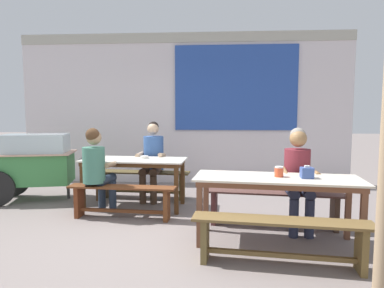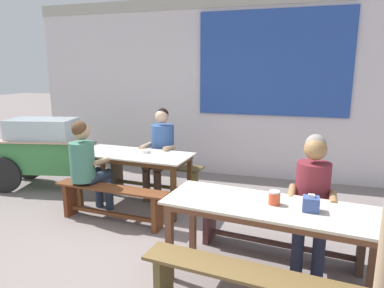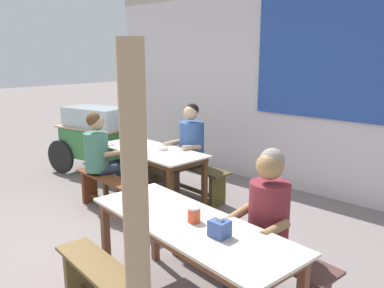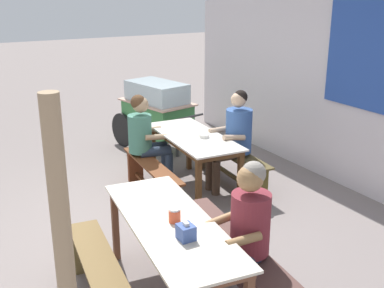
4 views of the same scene
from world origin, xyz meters
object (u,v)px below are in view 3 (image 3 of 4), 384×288
Objects in this scene: tissue_box at (220,228)px; wooden_support_post at (138,277)px; bench_far_back at (184,173)px; condiment_jar at (194,215)px; food_cart at (95,134)px; dining_table_near at (189,231)px; dining_table_far at (151,155)px; person_center_facing at (188,146)px; person_left_back_turned at (102,153)px; person_right_near_table at (263,219)px; bench_far_front at (115,192)px; bench_near_back at (240,252)px; soup_bowl at (163,148)px.

wooden_support_post is at bearing -71.04° from tissue_box.
condiment_jar is (1.93, -1.86, 0.51)m from bench_far_back.
food_cart is 11.75× the size of tissue_box.
dining_table_near is 0.14m from condiment_jar.
dining_table_far is 1.23× the size of person_center_facing.
condiment_jar is (1.97, -1.29, 0.14)m from dining_table_far.
person_left_back_turned is at bearing -30.13° from food_cart.
person_right_near_table reaches higher than dining_table_near.
bench_far_front is at bearing -102.27° from person_center_facing.
food_cart is at bearing 156.40° from dining_table_near.
wooden_support_post is (0.31, -1.49, 0.29)m from person_right_near_table.
condiment_jar is (-0.32, -0.45, 0.08)m from person_right_near_table.
dining_table_near is at bearing -34.02° from dining_table_far.
bench_far_back is at bearing 136.06° from condiment_jar.
food_cart is 4.37m from tissue_box.
dining_table_near is at bearing -96.27° from bench_near_back.
food_cart is at bearing 169.99° from dining_table_far.
person_center_facing reaches higher than dining_table_near.
person_right_near_table reaches higher than condiment_jar.
soup_bowl is at bearing -97.02° from person_center_facing.
wooden_support_post is at bearing -69.54° from bench_near_back.
bench_near_back is 1.08× the size of food_cart.
tissue_box is (0.25, -0.60, 0.51)m from bench_near_back.
bench_far_back is 1.04× the size of bench_far_front.
wooden_support_post is (2.64, -1.75, 0.73)m from bench_far_front.
bench_near_back is 0.87× the size of wooden_support_post.
food_cart is 13.09× the size of soup_bowl.
dining_table_far is 1.07× the size of bench_far_front.
tissue_box is (-0.03, -0.50, 0.08)m from person_right_near_table.
soup_bowl reaches higher than dining_table_far.
wooden_support_post is (3.02, -1.85, 0.31)m from person_left_back_turned.
dining_table_near is at bearing -126.47° from person_right_near_table.
person_center_facing is at bearing 134.78° from condiment_jar.
person_center_facing is (0.20, 0.50, 0.07)m from dining_table_far.
wooden_support_post is at bearing -58.79° from condiment_jar.
food_cart is at bearing 152.94° from bench_far_front.
person_center_facing is 2.77m from tissue_box.
person_center_facing is 11.25× the size of condiment_jar.
wooden_support_post is at bearing -33.64° from bench_far_front.
wooden_support_post is (4.38, -2.64, 0.37)m from food_cart.
bench_near_back is 1.85m from wooden_support_post.
dining_table_far is 2.34m from dining_table_near.
wooden_support_post reaches higher than soup_bowl.
food_cart is 1.57m from person_left_back_turned.
bench_near_back is 2.23m from person_center_facing.
dining_table_far is at bearing 138.15° from wooden_support_post.
condiment_jar is at bearing 42.86° from dining_table_near.
tissue_box is 0.30m from condiment_jar.
dining_table_near is at bearing 122.83° from wooden_support_post.
person_right_near_table is (0.29, -0.10, 0.43)m from bench_near_back.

